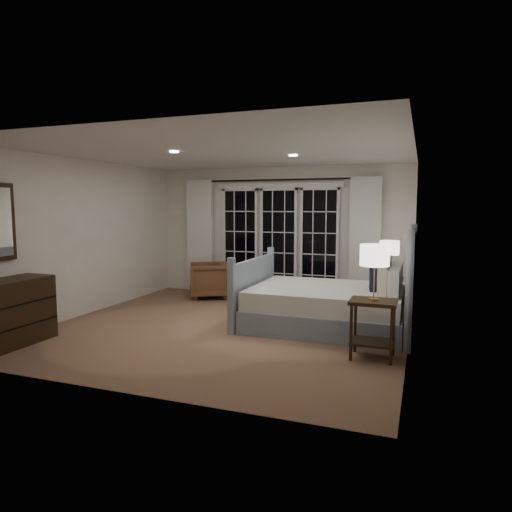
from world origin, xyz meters
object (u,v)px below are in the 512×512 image
(nightstand_right, at_px, (388,290))
(lamp_left, at_px, (375,256))
(lamp_right, at_px, (389,248))
(bed, at_px, (331,304))
(nightstand_left, at_px, (373,320))
(dresser, at_px, (6,314))
(armchair, at_px, (209,280))

(nightstand_right, distance_m, lamp_left, 2.49)
(nightstand_right, bearing_deg, lamp_right, -90.00)
(bed, xyz_separation_m, nightstand_left, (0.71, -1.20, 0.11))
(nightstand_right, distance_m, lamp_right, 0.69)
(bed, relative_size, dresser, 1.98)
(nightstand_left, distance_m, armchair, 4.20)
(lamp_left, distance_m, dresser, 4.56)
(armchair, xyz_separation_m, dresser, (-1.02, -3.67, 0.08))
(nightstand_left, relative_size, dresser, 0.58)
(nightstand_right, distance_m, armchair, 3.34)
(bed, relative_size, armchair, 3.17)
(nightstand_left, relative_size, lamp_right, 1.13)
(lamp_left, distance_m, lamp_right, 2.35)
(nightstand_left, height_order, lamp_right, lamp_right)
(lamp_right, bearing_deg, nightstand_right, 90.00)
(armchair, bearing_deg, nightstand_right, 58.90)
(bed, xyz_separation_m, lamp_left, (0.71, -1.20, 0.85))
(dresser, bearing_deg, lamp_right, 38.62)
(nightstand_right, bearing_deg, lamp_left, -90.02)
(dresser, bearing_deg, armchair, 74.51)
(bed, xyz_separation_m, nightstand_right, (0.71, 1.16, 0.05))
(lamp_right, relative_size, armchair, 0.81)
(lamp_right, bearing_deg, dresser, -141.38)
(nightstand_left, bearing_deg, dresser, -165.51)
(nightstand_left, bearing_deg, lamp_left, 0.00)
(bed, height_order, armchair, bed)
(bed, xyz_separation_m, dresser, (-3.64, -2.32, 0.08))
(lamp_right, xyz_separation_m, armchair, (-3.33, 0.20, -0.74))
(nightstand_right, xyz_separation_m, lamp_right, (0.00, -0.00, 0.69))
(nightstand_right, height_order, dresser, dresser)
(nightstand_left, relative_size, lamp_left, 1.07)
(nightstand_left, relative_size, nightstand_right, 1.14)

